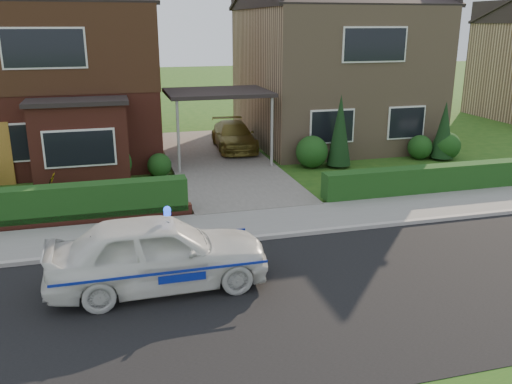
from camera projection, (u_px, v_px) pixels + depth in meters
name	position (u px, v px, depth m)	size (l,w,h in m)	color
ground	(330.00, 293.00, 10.80)	(120.00, 120.00, 0.00)	#1D4A13
road	(330.00, 293.00, 10.80)	(60.00, 6.00, 0.02)	black
kerb	(283.00, 236.00, 13.59)	(60.00, 0.16, 0.12)	#9E9993
sidewalk	(271.00, 222.00, 14.56)	(60.00, 2.00, 0.10)	slate
driveway	(219.00, 161.00, 20.91)	(3.80, 12.00, 0.12)	#666059
house_left	(56.00, 60.00, 21.01)	(7.50, 9.53, 7.25)	maroon
house_right	(332.00, 58.00, 24.06)	(7.50, 8.06, 7.25)	#94785B
carport_link	(218.00, 94.00, 20.10)	(3.80, 3.00, 2.77)	black
dwarf_wall	(45.00, 222.00, 14.16)	(7.70, 0.25, 0.36)	maroon
hedge_left	(47.00, 227.00, 14.36)	(7.50, 0.55, 0.90)	#133E16
hedge_right	(434.00, 193.00, 17.19)	(7.50, 0.55, 0.80)	#133E16
shrub_left_mid	(112.00, 164.00, 18.16)	(1.32, 1.32, 1.32)	#133E16
shrub_left_near	(159.00, 165.00, 18.91)	(0.84, 0.84, 0.84)	#133E16
shrub_right_near	(312.00, 152.00, 20.09)	(1.20, 1.20, 1.20)	#133E16
shrub_right_mid	(420.00, 147.00, 21.38)	(0.96, 0.96, 0.96)	#133E16
shrub_right_far	(447.00, 146.00, 21.34)	(1.08, 1.08, 1.08)	#133E16
conifer_a	(340.00, 133.00, 19.95)	(0.90, 0.90, 2.60)	black
conifer_b	(444.00, 132.00, 21.12)	(0.90, 0.90, 2.20)	black
police_car	(158.00, 253.00, 10.87)	(4.06, 4.43, 1.67)	silver
driveway_car	(234.00, 136.00, 22.57)	(1.55, 3.80, 1.10)	olive
potted_plant_b	(51.00, 185.00, 16.72)	(0.33, 0.41, 0.75)	gray
potted_plant_c	(95.00, 204.00, 15.08)	(0.40, 0.40, 0.71)	gray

